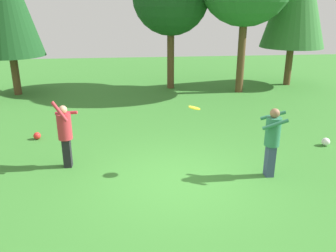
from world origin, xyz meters
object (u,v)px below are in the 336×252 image
object	(u,v)px
person_catcher	(272,137)
frisbee	(194,108)
ball_red	(37,136)
person_thrower	(65,131)
ball_white	(326,142)

from	to	relation	value
person_catcher	frisbee	world-z (taller)	person_catcher
ball_red	person_catcher	bearing A→B (deg)	-26.70
person_thrower	person_catcher	xyz separation A→B (m)	(4.77, -1.02, 0.04)
frisbee	ball_white	bearing A→B (deg)	16.07
person_catcher	ball_red	xyz separation A→B (m)	(-5.99, 3.01, -0.87)
ball_white	person_catcher	bearing A→B (deg)	-145.54
ball_white	ball_red	size ratio (longest dim) A/B	1.09
frisbee	ball_red	size ratio (longest dim) A/B	1.61
ball_red	ball_white	bearing A→B (deg)	-9.68
person_thrower	frisbee	xyz separation A→B (m)	(3.04, -0.59, 0.66)
person_catcher	ball_red	size ratio (longest dim) A/B	7.70
frisbee	ball_white	xyz separation A→B (m)	(4.06, 1.17, -1.48)
ball_white	frisbee	bearing A→B (deg)	-163.93
person_catcher	ball_white	distance (m)	2.95
ball_white	ball_red	xyz separation A→B (m)	(-8.32, 1.42, -0.01)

